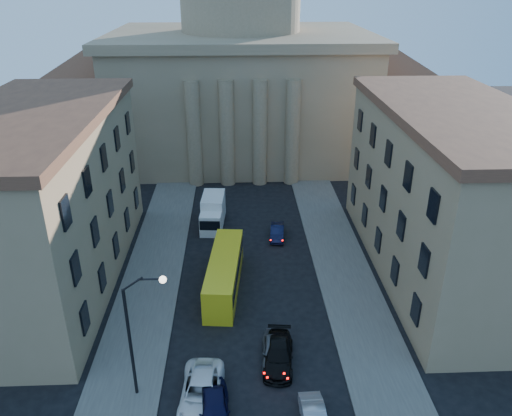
{
  "coord_description": "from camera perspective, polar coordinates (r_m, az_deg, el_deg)",
  "views": [
    {
      "loc": [
        -0.92,
        -15.9,
        24.33
      ],
      "look_at": [
        0.46,
        17.18,
        8.62
      ],
      "focal_mm": 35.0,
      "sensor_mm": 36.0,
      "label": 1
    }
  ],
  "objects": [
    {
      "name": "box_truck",
      "position": [
        52.51,
        -4.97,
        -0.54
      ],
      "size": [
        2.57,
        5.75,
        3.08
      ],
      "rotation": [
        0.0,
        0.0,
        -0.07
      ],
      "color": "white",
      "rests_on": "ground"
    },
    {
      "name": "city_bus",
      "position": [
        42.22,
        -3.64,
        -7.31
      ],
      "size": [
        3.29,
        10.47,
        2.9
      ],
      "rotation": [
        0.0,
        0.0,
        -0.09
      ],
      "color": "yellow",
      "rests_on": "ground"
    },
    {
      "name": "car_right_distant",
      "position": [
        50.3,
        2.43,
        -2.76
      ],
      "size": [
        1.72,
        3.91,
        1.25
      ],
      "primitive_type": "imported",
      "rotation": [
        0.0,
        0.0,
        -0.11
      ],
      "color": "black",
      "rests_on": "ground"
    },
    {
      "name": "car_left_mid",
      "position": [
        33.11,
        -6.25,
        -20.16
      ],
      "size": [
        2.81,
        5.67,
        1.54
      ],
      "primitive_type": "imported",
      "rotation": [
        0.0,
        0.0,
        -0.05
      ],
      "color": "white",
      "rests_on": "ground"
    },
    {
      "name": "church",
      "position": [
        72.45,
        -1.7,
        15.48
      ],
      "size": [
        68.02,
        28.76,
        36.6
      ],
      "color": "#887354",
      "rests_on": "ground"
    },
    {
      "name": "car_left_near",
      "position": [
        32.12,
        -4.77,
        -21.88
      ],
      "size": [
        2.22,
        4.71,
        1.56
      ],
      "primitive_type": "imported",
      "rotation": [
        0.0,
        0.0,
        0.08
      ],
      "color": "black",
      "rests_on": "ground"
    },
    {
      "name": "building_left",
      "position": [
        44.5,
        -23.37,
        0.86
      ],
      "size": [
        11.6,
        26.6,
        14.7
      ],
      "color": "#A1815F",
      "rests_on": "ground"
    },
    {
      "name": "car_right_mid",
      "position": [
        35.48,
        2.58,
        -16.4
      ],
      "size": [
        2.48,
        5.02,
        1.4
      ],
      "primitive_type": "imported",
      "rotation": [
        0.0,
        0.0,
        -0.11
      ],
      "color": "black",
      "rests_on": "ground"
    },
    {
      "name": "car_right_far",
      "position": [
        35.77,
        2.07,
        -15.99
      ],
      "size": [
        1.93,
        4.21,
        1.4
      ],
      "primitive_type": "imported",
      "rotation": [
        0.0,
        0.0,
        -0.07
      ],
      "color": "#535458",
      "rests_on": "ground"
    },
    {
      "name": "sidewalk_right",
      "position": [
        42.73,
        10.94,
        -9.73
      ],
      "size": [
        5.0,
        60.0,
        0.15
      ],
      "primitive_type": "cube",
      "color": "#514F4A",
      "rests_on": "ground"
    },
    {
      "name": "building_right",
      "position": [
        45.2,
        21.17,
        1.62
      ],
      "size": [
        11.6,
        26.6,
        14.7
      ],
      "color": "#A1815F",
      "rests_on": "ground"
    },
    {
      "name": "street_lamp",
      "position": [
        31.15,
        -13.42,
        -13.13
      ],
      "size": [
        2.62,
        0.44,
        8.83
      ],
      "color": "black",
      "rests_on": "ground"
    },
    {
      "name": "sidewalk_left",
      "position": [
        42.36,
        -12.45,
        -10.24
      ],
      "size": [
        5.0,
        60.0,
        0.15
      ],
      "primitive_type": "cube",
      "color": "#514F4A",
      "rests_on": "ground"
    }
  ]
}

